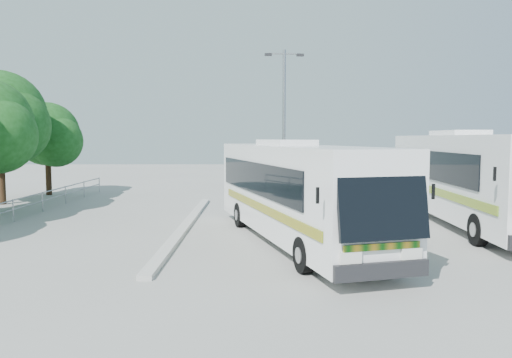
{
  "coord_description": "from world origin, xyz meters",
  "views": [
    {
      "loc": [
        0.56,
        -18.53,
        3.67
      ],
      "look_at": [
        0.58,
        2.13,
        1.96
      ],
      "focal_mm": 35.0,
      "sensor_mm": 36.0,
      "label": 1
    }
  ],
  "objects_px": {
    "tree_far_d": "(1,117)",
    "coach_adjacent": "(467,176)",
    "tree_far_e": "(48,134)",
    "lamppost": "(284,122)",
    "coach_main": "(295,190)"
  },
  "relations": [
    {
      "from": "tree_far_d",
      "to": "lamppost",
      "type": "distance_m",
      "value": 15.46
    },
    {
      "from": "coach_main",
      "to": "coach_adjacent",
      "type": "height_order",
      "value": "coach_adjacent"
    },
    {
      "from": "tree_far_e",
      "to": "coach_main",
      "type": "distance_m",
      "value": 20.65
    },
    {
      "from": "tree_far_e",
      "to": "coach_adjacent",
      "type": "relative_size",
      "value": 0.43
    },
    {
      "from": "tree_far_d",
      "to": "tree_far_e",
      "type": "relative_size",
      "value": 1.24
    },
    {
      "from": "tree_far_d",
      "to": "coach_main",
      "type": "height_order",
      "value": "tree_far_d"
    },
    {
      "from": "tree_far_e",
      "to": "coach_main",
      "type": "relative_size",
      "value": 0.48
    },
    {
      "from": "tree_far_d",
      "to": "coach_adjacent",
      "type": "xyz_separation_m",
      "value": [
        22.82,
        -6.37,
        -2.75
      ]
    },
    {
      "from": "tree_far_e",
      "to": "coach_adjacent",
      "type": "bearing_deg",
      "value": -26.14
    },
    {
      "from": "coach_main",
      "to": "lamppost",
      "type": "relative_size",
      "value": 1.55
    },
    {
      "from": "tree_far_d",
      "to": "coach_adjacent",
      "type": "relative_size",
      "value": 0.54
    },
    {
      "from": "tree_far_d",
      "to": "coach_adjacent",
      "type": "height_order",
      "value": "tree_far_d"
    },
    {
      "from": "tree_far_e",
      "to": "lamppost",
      "type": "bearing_deg",
      "value": -24.21
    },
    {
      "from": "tree_far_e",
      "to": "coach_main",
      "type": "bearing_deg",
      "value": -44.9
    },
    {
      "from": "tree_far_d",
      "to": "coach_adjacent",
      "type": "bearing_deg",
      "value": -15.58
    }
  ]
}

